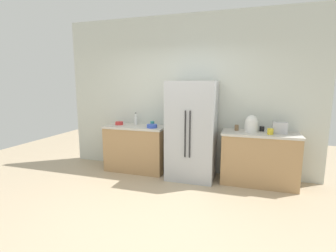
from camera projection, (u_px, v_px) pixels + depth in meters
ground_plane at (151, 214)px, 3.36m from camera, size 10.05×10.05×0.00m
kitchen_back_panel at (185, 95)px, 4.88m from camera, size 5.02×0.10×3.03m
counter_left at (136, 148)px, 5.01m from camera, size 1.22×0.60×0.91m
counter_right at (259, 158)px, 4.32m from camera, size 1.28×0.60×0.91m
refrigerator at (192, 131)px, 4.53m from camera, size 0.85×0.71×1.79m
toaster at (280, 128)px, 4.17m from camera, size 0.23×0.15×0.19m
rice_cooker at (251, 124)px, 4.29m from camera, size 0.22×0.22×0.29m
bottle_a at (136, 120)px, 5.09m from camera, size 0.06×0.06×0.24m
cup_a at (152, 123)px, 4.93m from camera, size 0.08×0.08×0.09m
cup_b at (237, 128)px, 4.44m from camera, size 0.07×0.07×0.10m
cup_c at (270, 131)px, 4.09m from camera, size 0.10×0.10×0.10m
cup_d at (262, 129)px, 4.37m from camera, size 0.08×0.08×0.08m
bowl_a at (119, 123)px, 5.07m from camera, size 0.16×0.16×0.06m
bowl_b at (152, 126)px, 4.72m from camera, size 0.20×0.20×0.06m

